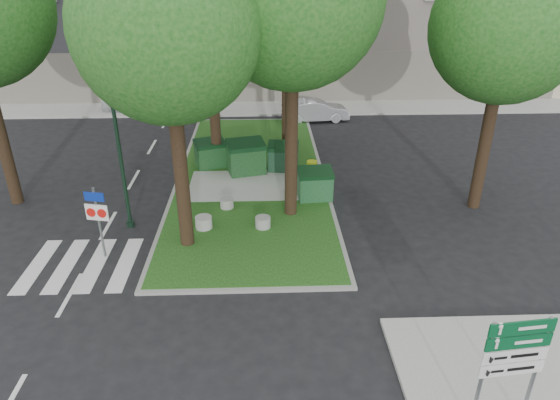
{
  "coord_description": "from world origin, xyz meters",
  "views": [
    {
      "loc": [
        1.01,
        -11.65,
        8.63
      ],
      "look_at": [
        1.51,
        1.75,
        2.0
      ],
      "focal_mm": 32.0,
      "sensor_mm": 36.0,
      "label": 1
    }
  ],
  "objects_px": {
    "street_lamp": "(118,140)",
    "directional_sign": "(513,357)",
    "tree_street_right": "(512,11)",
    "traffic_sign_pole": "(98,213)",
    "tree_median_near_left": "(169,9)",
    "dumpster_c": "(283,157)",
    "car_silver": "(315,110)",
    "litter_bin": "(312,170)",
    "bollard_mid": "(227,203)",
    "bollard_left": "(204,222)",
    "dumpster_b": "(246,157)",
    "car_white": "(134,102)",
    "dumpster_d": "(315,184)",
    "tree_median_mid": "(210,2)",
    "dumpster_a": "(210,154)",
    "bollard_right": "(263,222)"
  },
  "relations": [
    {
      "from": "tree_median_near_left",
      "to": "traffic_sign_pole",
      "type": "height_order",
      "value": "tree_median_near_left"
    },
    {
      "from": "dumpster_d",
      "to": "bollard_left",
      "type": "distance_m",
      "value": 4.63
    },
    {
      "from": "tree_median_mid",
      "to": "bollard_left",
      "type": "relative_size",
      "value": 17.25
    },
    {
      "from": "car_silver",
      "to": "bollard_mid",
      "type": "bearing_deg",
      "value": 151.7
    },
    {
      "from": "dumpster_b",
      "to": "car_silver",
      "type": "relative_size",
      "value": 0.47
    },
    {
      "from": "dumpster_c",
      "to": "bollard_right",
      "type": "bearing_deg",
      "value": -93.46
    },
    {
      "from": "dumpster_c",
      "to": "dumpster_b",
      "type": "bearing_deg",
      "value": -163.34
    },
    {
      "from": "dumpster_c",
      "to": "traffic_sign_pole",
      "type": "xyz_separation_m",
      "value": [
        -5.94,
        -6.63,
        0.84
      ]
    },
    {
      "from": "bollard_left",
      "to": "car_silver",
      "type": "height_order",
      "value": "car_silver"
    },
    {
      "from": "dumpster_b",
      "to": "car_white",
      "type": "xyz_separation_m",
      "value": [
        -7.02,
        9.92,
        -0.19
      ]
    },
    {
      "from": "street_lamp",
      "to": "litter_bin",
      "type": "bearing_deg",
      "value": 28.71
    },
    {
      "from": "tree_median_mid",
      "to": "street_lamp",
      "type": "distance_m",
      "value": 6.96
    },
    {
      "from": "car_white",
      "to": "car_silver",
      "type": "bearing_deg",
      "value": -97.8
    },
    {
      "from": "bollard_left",
      "to": "bollard_mid",
      "type": "bearing_deg",
      "value": 64.89
    },
    {
      "from": "dumpster_b",
      "to": "directional_sign",
      "type": "distance_m",
      "value": 14.14
    },
    {
      "from": "dumpster_a",
      "to": "bollard_mid",
      "type": "bearing_deg",
      "value": -96.48
    },
    {
      "from": "dumpster_b",
      "to": "traffic_sign_pole",
      "type": "relative_size",
      "value": 0.74
    },
    {
      "from": "car_silver",
      "to": "litter_bin",
      "type": "bearing_deg",
      "value": 166.78
    },
    {
      "from": "litter_bin",
      "to": "traffic_sign_pole",
      "type": "relative_size",
      "value": 0.31
    },
    {
      "from": "tree_median_near_left",
      "to": "tree_street_right",
      "type": "bearing_deg",
      "value": 13.39
    },
    {
      "from": "litter_bin",
      "to": "car_white",
      "type": "height_order",
      "value": "car_white"
    },
    {
      "from": "dumpster_c",
      "to": "street_lamp",
      "type": "height_order",
      "value": "street_lamp"
    },
    {
      "from": "bollard_mid",
      "to": "directional_sign",
      "type": "bearing_deg",
      "value": -58.35
    },
    {
      "from": "street_lamp",
      "to": "dumpster_a",
      "type": "bearing_deg",
      "value": 65.21
    },
    {
      "from": "traffic_sign_pole",
      "to": "dumpster_b",
      "type": "bearing_deg",
      "value": 67.48
    },
    {
      "from": "bollard_right",
      "to": "traffic_sign_pole",
      "type": "distance_m",
      "value": 5.39
    },
    {
      "from": "directional_sign",
      "to": "car_white",
      "type": "height_order",
      "value": "directional_sign"
    },
    {
      "from": "car_white",
      "to": "car_silver",
      "type": "height_order",
      "value": "car_white"
    },
    {
      "from": "bollard_left",
      "to": "car_white",
      "type": "bearing_deg",
      "value": 111.01
    },
    {
      "from": "bollard_right",
      "to": "traffic_sign_pole",
      "type": "bearing_deg",
      "value": -163.24
    },
    {
      "from": "tree_median_near_left",
      "to": "dumpster_c",
      "type": "xyz_separation_m",
      "value": [
        3.32,
        6.03,
        -6.61
      ]
    },
    {
      "from": "bollard_left",
      "to": "litter_bin",
      "type": "relative_size",
      "value": 0.76
    },
    {
      "from": "tree_median_near_left",
      "to": "dumpster_c",
      "type": "height_order",
      "value": "tree_median_near_left"
    },
    {
      "from": "dumpster_d",
      "to": "bollard_left",
      "type": "xyz_separation_m",
      "value": [
        -4.06,
        -2.19,
        -0.38
      ]
    },
    {
      "from": "tree_median_mid",
      "to": "traffic_sign_pole",
      "type": "xyz_separation_m",
      "value": [
        -3.13,
        -7.11,
        -5.43
      ]
    },
    {
      "from": "tree_street_right",
      "to": "dumpster_d",
      "type": "distance_m",
      "value": 8.77
    },
    {
      "from": "directional_sign",
      "to": "car_silver",
      "type": "height_order",
      "value": "directional_sign"
    },
    {
      "from": "bollard_right",
      "to": "traffic_sign_pole",
      "type": "relative_size",
      "value": 0.22
    },
    {
      "from": "litter_bin",
      "to": "street_lamp",
      "type": "relative_size",
      "value": 0.15
    },
    {
      "from": "tree_street_right",
      "to": "directional_sign",
      "type": "relative_size",
      "value": 3.88
    },
    {
      "from": "bollard_mid",
      "to": "tree_median_near_left",
      "type": "bearing_deg",
      "value": -113.42
    },
    {
      "from": "dumpster_b",
      "to": "bollard_right",
      "type": "distance_m",
      "value": 4.92
    },
    {
      "from": "dumpster_c",
      "to": "car_white",
      "type": "bearing_deg",
      "value": 138.57
    },
    {
      "from": "tree_street_right",
      "to": "traffic_sign_pole",
      "type": "relative_size",
      "value": 4.17
    },
    {
      "from": "bollard_mid",
      "to": "directional_sign",
      "type": "height_order",
      "value": "directional_sign"
    },
    {
      "from": "bollard_mid",
      "to": "traffic_sign_pole",
      "type": "bearing_deg",
      "value": -140.41
    },
    {
      "from": "tree_median_near_left",
      "to": "car_silver",
      "type": "distance_m",
      "value": 15.99
    },
    {
      "from": "street_lamp",
      "to": "directional_sign",
      "type": "distance_m",
      "value": 12.81
    },
    {
      "from": "tree_street_right",
      "to": "traffic_sign_pole",
      "type": "height_order",
      "value": "tree_street_right"
    },
    {
      "from": "bollard_mid",
      "to": "litter_bin",
      "type": "distance_m",
      "value": 4.31
    }
  ]
}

